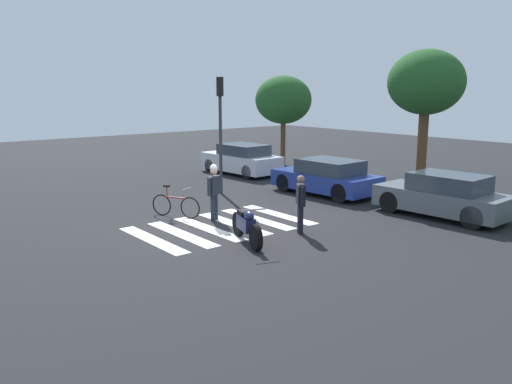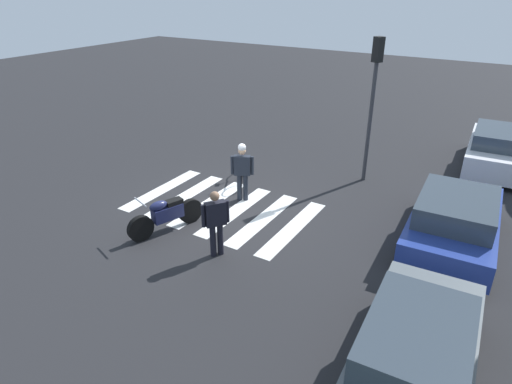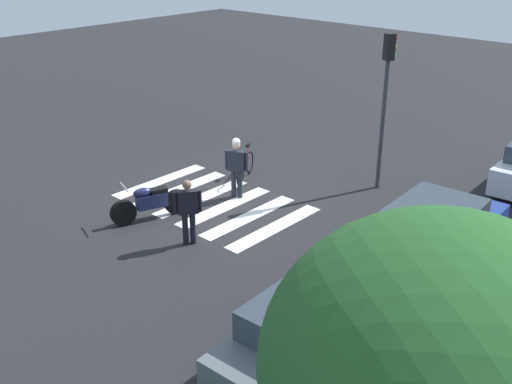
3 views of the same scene
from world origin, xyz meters
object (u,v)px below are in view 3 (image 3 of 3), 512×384
at_px(leaning_bicycle, 245,167).
at_px(police_motorcycle, 150,202).
at_px(officer_on_foot, 188,208).
at_px(traffic_light_pole, 386,88).
at_px(car_blue_hatchback, 435,231).
at_px(officer_by_motorcycle, 236,164).
at_px(car_grey_coupe, 314,330).

bearing_deg(leaning_bicycle, police_motorcycle, 0.42).
xyz_separation_m(police_motorcycle, officer_on_foot, (0.22, 1.73, 0.46)).
bearing_deg(officer_on_foot, traffic_light_pole, 165.81).
distance_m(leaning_bicycle, car_blue_hatchback, 6.36).
bearing_deg(police_motorcycle, traffic_light_pole, 150.58).
height_order(police_motorcycle, officer_by_motorcycle, officer_by_motorcycle).
xyz_separation_m(leaning_bicycle, traffic_light_pole, (-2.15, 3.26, 2.56)).
xyz_separation_m(car_grey_coupe, traffic_light_pole, (-7.40, -3.28, 2.27)).
distance_m(police_motorcycle, officer_on_foot, 1.80).
relative_size(leaning_bicycle, officer_by_motorcycle, 0.90).
bearing_deg(officer_on_foot, police_motorcycle, -97.29).
height_order(officer_by_motorcycle, car_blue_hatchback, officer_by_motorcycle).
relative_size(leaning_bicycle, officer_on_foot, 0.95).
xyz_separation_m(police_motorcycle, traffic_light_pole, (-5.74, 3.24, 2.47)).
distance_m(car_blue_hatchback, traffic_light_pole, 4.64).
bearing_deg(traffic_light_pole, leaning_bicycle, -56.67).
bearing_deg(leaning_bicycle, officer_by_motorcycle, 32.86).
xyz_separation_m(officer_by_motorcycle, car_blue_hatchback, (-0.64, 5.62, -0.35)).
bearing_deg(traffic_light_pole, car_grey_coupe, 23.93).
distance_m(officer_on_foot, officer_by_motorcycle, 2.90).
relative_size(officer_by_motorcycle, car_grey_coupe, 0.42).
distance_m(officer_by_motorcycle, car_blue_hatchback, 5.67).
xyz_separation_m(car_blue_hatchback, traffic_light_pole, (-2.61, -3.07, 2.29)).
bearing_deg(officer_by_motorcycle, leaning_bicycle, -147.14).
height_order(leaning_bicycle, car_blue_hatchback, car_blue_hatchback).
bearing_deg(leaning_bicycle, traffic_light_pole, 123.33).
distance_m(officer_on_foot, car_grey_coupe, 5.01).
distance_m(police_motorcycle, car_blue_hatchback, 7.04).
height_order(police_motorcycle, leaning_bicycle, police_motorcycle).
bearing_deg(police_motorcycle, leaning_bicycle, -179.58).
xyz_separation_m(police_motorcycle, leaning_bicycle, (-3.59, -0.03, -0.09)).
bearing_deg(traffic_light_pole, police_motorcycle, -29.42).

